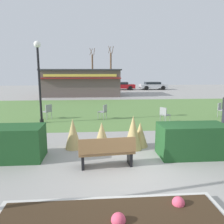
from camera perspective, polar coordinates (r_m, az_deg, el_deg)
name	(u,v)px	position (r m, az deg, el deg)	size (l,w,h in m)	color
ground_plane	(134,171)	(6.70, 5.80, -15.00)	(80.00, 80.00, 0.00)	#999691
lawn_patch	(110,110)	(16.58, -0.48, 0.54)	(36.00, 12.00, 0.01)	#5B8442
park_bench	(107,152)	(6.77, -1.33, -10.23)	(1.74, 0.67, 0.95)	olive
hedge_left	(9,143)	(8.04, -24.92, -7.30)	(2.17, 1.10, 1.11)	#1E4C23
hedge_right	(192,140)	(8.08, 19.94, -6.86)	(2.26, 1.10, 1.11)	#1E4C23
ornamental_grass_behind_left	(140,134)	(8.63, 7.24, -5.75)	(0.62, 0.62, 0.95)	tan
ornamental_grass_behind_right	(102,135)	(8.31, -2.65, -6.05)	(0.65, 0.65, 1.02)	tan
ornamental_grass_behind_center	(73,134)	(8.43, -10.03, -5.52)	(0.61, 0.61, 1.15)	tan
ornamental_grass_behind_far	(133,132)	(8.26, 5.43, -5.26)	(0.66, 0.66, 1.28)	tan
lamppost_mid	(39,73)	(12.79, -18.34, 9.59)	(0.36, 0.36, 4.45)	black
food_kiosk	(82,82)	(26.71, -7.80, 7.60)	(9.06, 4.91, 3.09)	#594C47
cafe_chair_west	(48,110)	(13.96, -16.24, 0.41)	(0.62, 0.62, 0.89)	gray
cafe_chair_east	(221,109)	(15.62, 26.29, 0.77)	(0.62, 0.62, 0.89)	gray
cafe_chair_center	(104,111)	(13.33, -2.20, 0.36)	(0.60, 0.60, 0.89)	gray
cafe_chair_north	(164,114)	(12.72, 13.32, -0.41)	(0.61, 0.61, 0.89)	gray
parked_car_west_slot	(87,86)	(34.28, -6.43, 6.73)	(4.27, 2.19, 1.20)	black
parked_car_center_slot	(121,86)	(34.49, 2.28, 6.81)	(4.20, 2.07, 1.20)	maroon
parked_car_east_slot	(153,85)	(35.44, 10.53, 6.74)	(4.22, 2.09, 1.20)	#B7BABF
tree_left_bg	(111,70)	(37.34, -0.32, 10.82)	(0.91, 0.96, 6.87)	brown
tree_right_bg	(92,70)	(38.81, -5.06, 10.62)	(0.91, 0.96, 6.66)	brown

